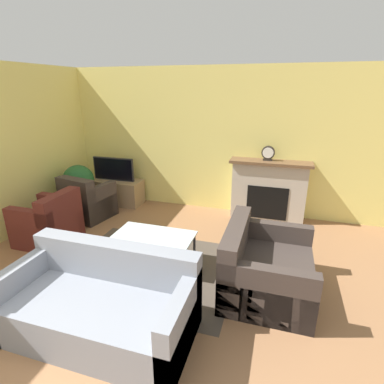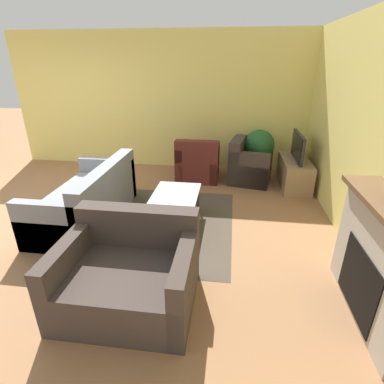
{
  "view_description": "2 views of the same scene",
  "coord_description": "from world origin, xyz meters",
  "px_view_note": "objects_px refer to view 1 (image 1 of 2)",
  "views": [
    {
      "loc": [
        1.7,
        -0.9,
        2.33
      ],
      "look_at": [
        0.45,
        3.17,
        0.83
      ],
      "focal_mm": 28.0,
      "sensor_mm": 36.0,
      "label": 1
    },
    {
      "loc": [
        3.79,
        3.13,
        2.13
      ],
      "look_at": [
        0.57,
        2.7,
        0.71
      ],
      "focal_mm": 28.0,
      "sensor_mm": 36.0,
      "label": 2
    }
  ],
  "objects_px": {
    "couch_loveseat": "(264,269)",
    "armchair_accent": "(87,202)",
    "coffee_table": "(153,238)",
    "mantel_clock": "(268,153)",
    "potted_plant": "(79,182)",
    "tv": "(113,169)",
    "couch_sectional": "(101,305)",
    "armchair_by_window": "(49,224)"
  },
  "relations": [
    {
      "from": "tv",
      "to": "armchair_by_window",
      "type": "bearing_deg",
      "value": -93.6
    },
    {
      "from": "armchair_by_window",
      "to": "tv",
      "type": "bearing_deg",
      "value": 176.32
    },
    {
      "from": "armchair_accent",
      "to": "potted_plant",
      "type": "height_order",
      "value": "potted_plant"
    },
    {
      "from": "couch_sectional",
      "to": "couch_loveseat",
      "type": "xyz_separation_m",
      "value": [
        1.49,
        1.11,
        -0.0
      ]
    },
    {
      "from": "couch_loveseat",
      "to": "couch_sectional",
      "type": "bearing_deg",
      "value": 126.56
    },
    {
      "from": "couch_sectional",
      "to": "potted_plant",
      "type": "distance_m",
      "value": 3.3
    },
    {
      "from": "tv",
      "to": "potted_plant",
      "type": "relative_size",
      "value": 0.94
    },
    {
      "from": "couch_loveseat",
      "to": "armchair_by_window",
      "type": "relative_size",
      "value": 1.48
    },
    {
      "from": "couch_sectional",
      "to": "potted_plant",
      "type": "relative_size",
      "value": 1.95
    },
    {
      "from": "armchair_accent",
      "to": "potted_plant",
      "type": "bearing_deg",
      "value": -22.32
    },
    {
      "from": "couch_sectional",
      "to": "couch_loveseat",
      "type": "distance_m",
      "value": 1.86
    },
    {
      "from": "armchair_by_window",
      "to": "couch_sectional",
      "type": "bearing_deg",
      "value": 53.03
    },
    {
      "from": "tv",
      "to": "potted_plant",
      "type": "bearing_deg",
      "value": -120.86
    },
    {
      "from": "couch_loveseat",
      "to": "coffee_table",
      "type": "bearing_deg",
      "value": 84.39
    },
    {
      "from": "couch_loveseat",
      "to": "tv",
      "type": "bearing_deg",
      "value": 57.32
    },
    {
      "from": "couch_loveseat",
      "to": "armchair_accent",
      "type": "bearing_deg",
      "value": 69.54
    },
    {
      "from": "tv",
      "to": "armchair_by_window",
      "type": "distance_m",
      "value": 1.85
    },
    {
      "from": "armchair_by_window",
      "to": "armchair_accent",
      "type": "distance_m",
      "value": 0.97
    },
    {
      "from": "couch_loveseat",
      "to": "mantel_clock",
      "type": "height_order",
      "value": "mantel_clock"
    },
    {
      "from": "tv",
      "to": "couch_loveseat",
      "type": "height_order",
      "value": "tv"
    },
    {
      "from": "couch_loveseat",
      "to": "mantel_clock",
      "type": "relative_size",
      "value": 4.68
    },
    {
      "from": "potted_plant",
      "to": "mantel_clock",
      "type": "relative_size",
      "value": 3.63
    },
    {
      "from": "couch_sectional",
      "to": "coffee_table",
      "type": "bearing_deg",
      "value": 89.94
    },
    {
      "from": "armchair_by_window",
      "to": "mantel_clock",
      "type": "distance_m",
      "value": 3.82
    },
    {
      "from": "coffee_table",
      "to": "mantel_clock",
      "type": "relative_size",
      "value": 4.18
    },
    {
      "from": "tv",
      "to": "coffee_table",
      "type": "relative_size",
      "value": 0.82
    },
    {
      "from": "armchair_accent",
      "to": "mantel_clock",
      "type": "bearing_deg",
      "value": -151.63
    },
    {
      "from": "couch_loveseat",
      "to": "potted_plant",
      "type": "distance_m",
      "value": 3.87
    },
    {
      "from": "coffee_table",
      "to": "mantel_clock",
      "type": "bearing_deg",
      "value": 57.37
    },
    {
      "from": "tv",
      "to": "couch_sectional",
      "type": "relative_size",
      "value": 0.48
    },
    {
      "from": "coffee_table",
      "to": "potted_plant",
      "type": "distance_m",
      "value": 2.46
    },
    {
      "from": "coffee_table",
      "to": "potted_plant",
      "type": "bearing_deg",
      "value": 148.77
    },
    {
      "from": "potted_plant",
      "to": "armchair_accent",
      "type": "bearing_deg",
      "value": -33.32
    },
    {
      "from": "couch_sectional",
      "to": "mantel_clock",
      "type": "distance_m",
      "value": 3.7
    },
    {
      "from": "coffee_table",
      "to": "mantel_clock",
      "type": "height_order",
      "value": "mantel_clock"
    },
    {
      "from": "mantel_clock",
      "to": "couch_loveseat",
      "type": "bearing_deg",
      "value": -85.78
    },
    {
      "from": "armchair_accent",
      "to": "coffee_table",
      "type": "relative_size",
      "value": 0.81
    },
    {
      "from": "potted_plant",
      "to": "mantel_clock",
      "type": "bearing_deg",
      "value": 13.14
    },
    {
      "from": "potted_plant",
      "to": "mantel_clock",
      "type": "height_order",
      "value": "mantel_clock"
    },
    {
      "from": "armchair_by_window",
      "to": "potted_plant",
      "type": "relative_size",
      "value": 0.87
    },
    {
      "from": "armchair_accent",
      "to": "couch_loveseat",
      "type": "bearing_deg",
      "value": 170.54
    },
    {
      "from": "couch_sectional",
      "to": "mantel_clock",
      "type": "xyz_separation_m",
      "value": [
        1.33,
        3.32,
        0.94
      ]
    }
  ]
}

